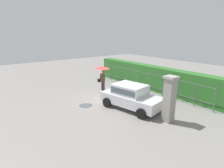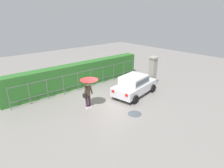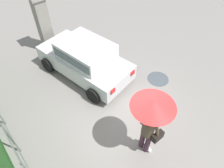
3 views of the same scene
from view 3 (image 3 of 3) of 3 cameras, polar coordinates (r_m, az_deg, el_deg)
The scene contains 6 objects.
ground_plane at distance 6.96m, azimuth 2.63°, elevation -8.24°, with size 40.00×40.00×0.00m, color gray.
car at distance 7.74m, azimuth -7.61°, elevation 7.22°, with size 3.95×2.40×1.48m.
pedestrian at distance 5.11m, azimuth 10.95°, elevation -8.90°, with size 1.11×1.11×2.05m.
gate_pillar at distance 9.25m, azimuth -18.67°, elevation 15.72°, with size 0.60×0.60×2.42m.
fence_section at distance 5.82m, azimuth -24.53°, elevation -17.59°, with size 10.96×0.05×1.50m.
puddle_near at distance 8.19m, azimuth 12.77°, elevation 1.41°, with size 0.84×0.84×0.00m, color #4C545B.
Camera 3 is at (-2.83, 2.77, 5.72)m, focal length 32.58 mm.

